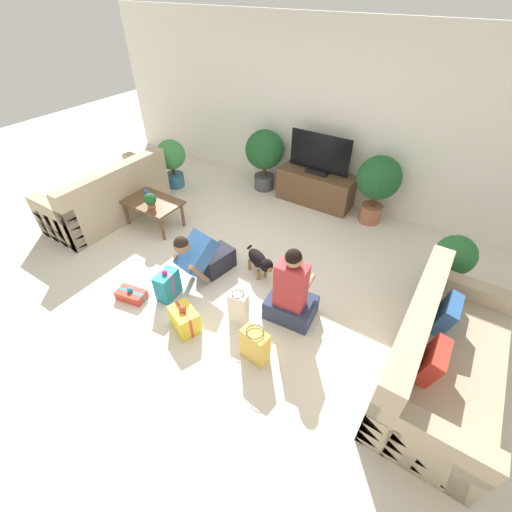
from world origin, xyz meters
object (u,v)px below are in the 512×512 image
at_px(gift_box_b, 168,285).
at_px(gift_bag_a, 255,345).
at_px(potted_plant_corner_left, 171,159).
at_px(potted_plant_corner_right, 452,262).
at_px(potted_plant_back_right, 378,182).
at_px(potted_plant_back_left, 264,153).
at_px(sofa_left, 109,198).
at_px(tv, 319,156).
at_px(dog, 260,261).
at_px(gift_bag_b, 238,308).
at_px(mug, 147,193).
at_px(coffee_table, 152,204).
at_px(tabletop_plant, 150,200).
at_px(gift_box_a, 185,319).
at_px(person_kneeling, 204,256).
at_px(tv_console, 315,188).
at_px(person_sitting, 291,294).
at_px(gift_box_c, 131,295).
at_px(sofa_right, 438,360).

xyz_separation_m(gift_box_b, gift_bag_a, (1.32, -0.15, 0.01)).
height_order(potted_plant_corner_left, potted_plant_corner_right, potted_plant_corner_left).
distance_m(potted_plant_back_right, potted_plant_back_left, 1.92).
bearing_deg(potted_plant_corner_left, sofa_left, -96.65).
xyz_separation_m(tv, gift_bag_a, (0.83, -3.07, -0.61)).
relative_size(potted_plant_back_left, dog, 1.97).
distance_m(potted_plant_back_left, gift_bag_b, 3.08).
height_order(gift_bag_b, mug, mug).
xyz_separation_m(sofa_left, potted_plant_corner_right, (4.68, 1.01, 0.17)).
bearing_deg(potted_plant_back_left, gift_box_b, -80.64).
height_order(coffee_table, tabletop_plant, tabletop_plant).
bearing_deg(gift_box_b, potted_plant_back_left, 99.36).
distance_m(potted_plant_corner_left, gift_box_a, 3.33).
relative_size(sofa_left, gift_box_b, 4.44).
distance_m(person_kneeling, gift_bag_b, 0.85).
distance_m(gift_bag_b, mug, 2.49).
height_order(dog, gift_box_b, gift_box_b).
relative_size(tv_console, mug, 10.20).
height_order(tv_console, gift_box_b, tv_console).
bearing_deg(potted_plant_corner_left, person_sitting, -26.01).
bearing_deg(tv, person_sitting, -70.44).
xyz_separation_m(gift_box_c, tabletop_plant, (-0.74, 1.13, 0.48)).
bearing_deg(gift_box_a, tv_console, 89.97).
height_order(gift_box_a, gift_bag_a, gift_bag_a).
xyz_separation_m(sofa_left, gift_box_a, (2.50, -1.06, -0.17)).
bearing_deg(gift_box_c, dog, 47.71).
bearing_deg(potted_plant_back_right, gift_box_c, -119.82).
bearing_deg(tabletop_plant, gift_bag_b, -19.43).
height_order(person_kneeling, gift_bag_b, person_kneeling).
bearing_deg(mug, gift_bag_b, -21.58).
height_order(potted_plant_back_right, potted_plant_corner_left, potted_plant_back_right).
relative_size(coffee_table, gift_bag_b, 2.12).
distance_m(sofa_left, gift_bag_b, 2.99).
distance_m(potted_plant_corner_right, tabletop_plant, 3.88).
relative_size(sofa_left, tv, 1.87).
bearing_deg(tabletop_plant, gift_box_a, -35.17).
bearing_deg(gift_bag_a, potted_plant_back_right, 87.44).
relative_size(coffee_table, tabletop_plant, 3.90).
bearing_deg(tv_console, potted_plant_back_left, -177.02).
height_order(coffee_table, potted_plant_corner_right, potted_plant_corner_right).
bearing_deg(coffee_table, gift_box_c, -54.88).
height_order(coffee_table, gift_bag_a, coffee_table).
height_order(sofa_right, tv_console, sofa_right).
bearing_deg(tabletop_plant, mug, 146.04).
bearing_deg(sofa_right, gift_box_b, 101.03).
bearing_deg(coffee_table, gift_bag_b, -21.28).
xyz_separation_m(potted_plant_corner_right, gift_bag_b, (-1.77, -1.66, -0.28)).
relative_size(potted_plant_back_right, gift_box_c, 2.79).
bearing_deg(sofa_right, gift_bag_a, 114.91).
relative_size(potted_plant_back_right, potted_plant_back_left, 1.01).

